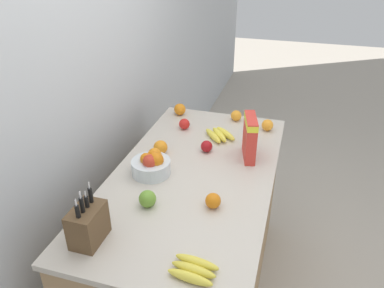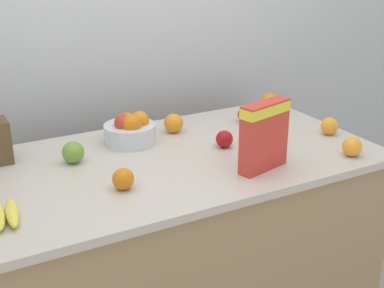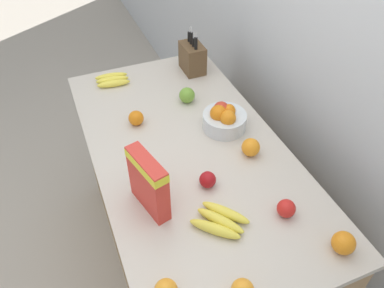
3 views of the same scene
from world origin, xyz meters
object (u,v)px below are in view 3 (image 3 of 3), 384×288
object	(u,v)px
orange_front_center	(251,147)
banana_bunch_left	(220,221)
orange_mid_right	(343,243)
knife_block	(192,58)
orange_front_right	(136,118)
apple_middle	(187,95)
banana_bunch_right	(112,80)
apple_front	(286,208)
fruit_bowl	(224,118)
cereal_box	(148,181)
apple_rightmost	(208,180)

from	to	relation	value
orange_front_center	banana_bunch_left	bearing A→B (deg)	-44.44
banana_bunch_left	orange_mid_right	size ratio (longest dim) A/B	2.79
knife_block	orange_front_right	bearing A→B (deg)	-50.95
apple_middle	orange_front_center	distance (m)	0.49
orange_front_right	orange_mid_right	bearing A→B (deg)	26.59
banana_bunch_right	orange_front_right	size ratio (longest dim) A/B	2.55
apple_middle	orange_front_center	xyz separation A→B (m)	(0.48, 0.12, -0.00)
knife_block	apple_front	bearing A→B (deg)	-3.42
orange_mid_right	orange_front_right	distance (m)	1.06
fruit_bowl	apple_middle	world-z (taller)	fruit_bowl
knife_block	apple_middle	xyz separation A→B (m)	(0.28, -0.14, -0.04)
apple_middle	orange_mid_right	size ratio (longest dim) A/B	1.00
banana_bunch_left	orange_front_right	bearing A→B (deg)	-169.59
knife_block	banana_bunch_left	xyz separation A→B (m)	(1.05, -0.32, -0.06)
banana_bunch_left	knife_block	bearing A→B (deg)	163.25
apple_middle	orange_front_center	size ratio (longest dim) A/B	1.00
apple_front	fruit_bowl	bearing A→B (deg)	179.31
banana_bunch_right	orange_mid_right	bearing A→B (deg)	20.22
orange_mid_right	orange_front_right	world-z (taller)	orange_mid_right
banana_bunch_left	orange_front_right	world-z (taller)	orange_front_right
banana_bunch_left	orange_front_center	world-z (taller)	orange_front_center
apple_front	apple_middle	xyz separation A→B (m)	(-0.82, -0.08, 0.01)
banana_bunch_right	orange_mid_right	world-z (taller)	orange_mid_right
apple_front	orange_mid_right	distance (m)	0.23
banana_bunch_left	banana_bunch_right	xyz separation A→B (m)	(-1.10, -0.15, -0.00)
fruit_bowl	banana_bunch_left	distance (m)	0.57
apple_front	apple_middle	size ratio (longest dim) A/B	0.87
cereal_box	banana_bunch_left	world-z (taller)	cereal_box
cereal_box	apple_rightmost	world-z (taller)	cereal_box
apple_rightmost	orange_mid_right	bearing A→B (deg)	34.82
knife_block	cereal_box	xyz separation A→B (m)	(0.86, -0.53, 0.05)
fruit_bowl	banana_bunch_left	size ratio (longest dim) A/B	0.91
banana_bunch_left	apple_middle	bearing A→B (deg)	167.47
apple_rightmost	orange_front_right	size ratio (longest dim) A/B	0.94
apple_rightmost	cereal_box	bearing A→B (deg)	-87.75
apple_middle	cereal_box	bearing A→B (deg)	-33.29
fruit_bowl	cereal_box	bearing A→B (deg)	-55.67
banana_bunch_right	apple_rightmost	world-z (taller)	apple_rightmost
apple_front	orange_front_right	xyz separation A→B (m)	(-0.74, -0.38, 0.00)
orange_front_center	apple_front	bearing A→B (deg)	-6.06
knife_block	apple_middle	distance (m)	0.32
knife_block	orange_front_right	xyz separation A→B (m)	(0.36, -0.44, -0.05)
apple_front	orange_front_center	distance (m)	0.35
cereal_box	banana_bunch_left	bearing A→B (deg)	35.07
knife_block	apple_front	world-z (taller)	knife_block
cereal_box	apple_front	world-z (taller)	cereal_box
apple_middle	orange_front_right	xyz separation A→B (m)	(0.08, -0.30, -0.00)
apple_rightmost	knife_block	bearing A→B (deg)	161.76
apple_front	orange_mid_right	world-z (taller)	orange_mid_right
orange_front_center	apple_middle	bearing A→B (deg)	-166.39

